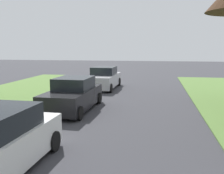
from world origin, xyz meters
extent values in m
cylinder|color=black|center=(-1.35, 10.13, 0.30)|extent=(0.22, 0.61, 0.60)
cylinder|color=black|center=(-3.09, 10.18, 0.30)|extent=(0.22, 0.61, 0.60)
cube|color=black|center=(-2.39, 15.13, 0.59)|extent=(1.96, 4.46, 0.85)
cube|color=black|center=(-2.38, 15.35, 1.29)|extent=(1.66, 2.07, 0.56)
cylinder|color=black|center=(-1.57, 13.46, 0.30)|extent=(0.22, 0.61, 0.60)
cylinder|color=black|center=(-3.31, 13.51, 0.30)|extent=(0.22, 0.61, 0.60)
cylinder|color=black|center=(-1.47, 16.75, 0.30)|extent=(0.22, 0.61, 0.60)
cylinder|color=black|center=(-3.21, 16.81, 0.30)|extent=(0.22, 0.61, 0.60)
cube|color=#BCBCC1|center=(-2.28, 21.97, 0.59)|extent=(1.96, 4.46, 0.85)
cube|color=black|center=(-2.27, 22.19, 1.29)|extent=(1.66, 2.07, 0.56)
cylinder|color=black|center=(-1.46, 20.29, 0.30)|extent=(0.22, 0.61, 0.60)
cylinder|color=black|center=(-3.20, 20.35, 0.30)|extent=(0.22, 0.61, 0.60)
cylinder|color=black|center=(-1.36, 23.59, 0.30)|extent=(0.22, 0.61, 0.60)
cylinder|color=black|center=(-3.10, 23.65, 0.30)|extent=(0.22, 0.61, 0.60)
camera|label=1|loc=(1.60, 3.10, 3.05)|focal=42.38mm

